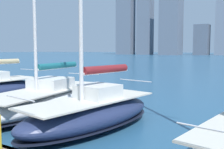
{
  "coord_description": "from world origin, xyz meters",
  "views": [
    {
      "loc": [
        -5.77,
        3.03,
        3.21
      ],
      "look_at": [
        -0.23,
        -6.07,
        2.2
      ],
      "focal_mm": 42.0,
      "sensor_mm": 36.0,
      "label": 1
    }
  ],
  "objects": [
    {
      "name": "sailboat_teal",
      "position": [
        4.15,
        -6.62,
        0.67
      ],
      "size": [
        4.07,
        8.98,
        12.16
      ],
      "color": "silver",
      "rests_on": "ground"
    },
    {
      "name": "sailboat_maroon",
      "position": [
        0.38,
        -5.46,
        0.74
      ],
      "size": [
        3.55,
        7.16,
        13.15
      ],
      "color": "navy",
      "rests_on": "ground"
    }
  ]
}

